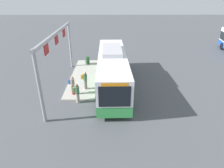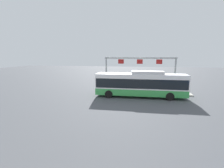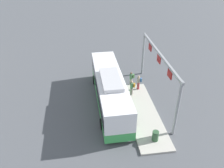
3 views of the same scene
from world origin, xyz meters
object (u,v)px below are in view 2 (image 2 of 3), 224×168
person_boarding (120,86)px  bus_main (140,84)px  person_waiting_near (128,84)px  person_waiting_mid (134,86)px  trash_bin (181,90)px

person_boarding → bus_main: bearing=52.0°
bus_main → person_waiting_near: size_ratio=7.00×
person_boarding → person_waiting_near: bearing=120.3°
person_boarding → person_waiting_mid: (-2.16, 0.40, 0.16)m
bus_main → person_waiting_mid: (0.97, -2.47, -0.76)m
bus_main → trash_bin: bearing=-153.6°
person_waiting_mid → trash_bin: person_waiting_mid is taller
bus_main → person_waiting_near: (1.97, -3.42, -0.76)m
trash_bin → person_waiting_near: bearing=-3.4°
bus_main → person_boarding: bus_main is taller
person_waiting_near → trash_bin: size_ratio=1.86×
person_waiting_mid → trash_bin: bearing=105.2°
person_waiting_mid → trash_bin: 6.75m
person_boarding → person_waiting_mid: size_ratio=1.00×
person_boarding → trash_bin: bearing=95.1°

